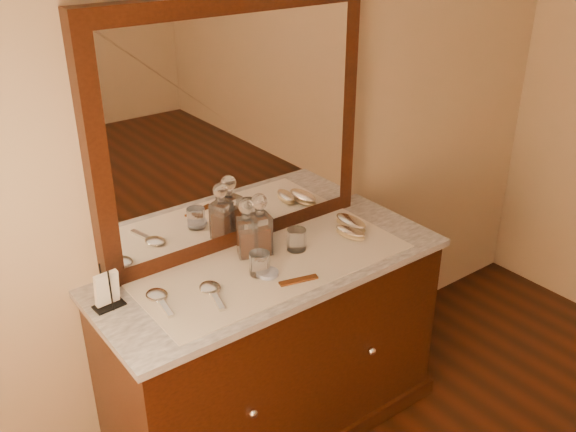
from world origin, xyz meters
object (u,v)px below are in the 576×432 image
(decanter_right, at_px, (260,231))
(brush_far, at_px, (351,223))
(pin_dish, at_px, (268,273))
(napkin_rack, at_px, (107,291))
(hand_mirror_outer, at_px, (158,297))
(mirror_frame, at_px, (235,127))
(decanter_left, at_px, (247,234))
(dresser_cabinet, at_px, (274,352))
(hand_mirror_inner, at_px, (211,290))
(brush_near, at_px, (350,233))
(comb, at_px, (299,280))

(decanter_right, xyz_separation_m, brush_far, (0.44, -0.06, -0.08))
(pin_dish, height_order, napkin_rack, napkin_rack)
(napkin_rack, bearing_deg, hand_mirror_outer, -23.85)
(mirror_frame, xyz_separation_m, decanter_left, (-0.05, -0.14, -0.40))
(dresser_cabinet, height_order, brush_far, brush_far)
(decanter_left, bearing_deg, pin_dish, -97.50)
(napkin_rack, xyz_separation_m, brush_far, (1.09, -0.07, -0.04))
(decanter_left, height_order, hand_mirror_inner, decanter_left)
(decanter_right, xyz_separation_m, hand_mirror_inner, (-0.31, -0.13, -0.09))
(hand_mirror_inner, bearing_deg, brush_near, 0.85)
(brush_near, distance_m, hand_mirror_outer, 0.87)
(decanter_right, xyz_separation_m, hand_mirror_outer, (-0.48, -0.05, -0.09))
(dresser_cabinet, height_order, decanter_right, decanter_right)
(mirror_frame, bearing_deg, hand_mirror_inner, -137.25)
(pin_dish, bearing_deg, comb, -57.88)
(pin_dish, height_order, brush_near, brush_near)
(mirror_frame, bearing_deg, decanter_right, -88.71)
(mirror_frame, bearing_deg, napkin_rack, -167.97)
(decanter_left, bearing_deg, brush_near, -17.06)
(mirror_frame, distance_m, comb, 0.64)
(brush_near, relative_size, hand_mirror_inner, 0.74)
(dresser_cabinet, distance_m, hand_mirror_inner, 0.55)
(brush_far, relative_size, hand_mirror_inner, 0.83)
(decanter_left, height_order, brush_far, decanter_left)
(comb, relative_size, hand_mirror_outer, 0.75)
(dresser_cabinet, relative_size, brush_far, 8.07)
(comb, relative_size, hand_mirror_inner, 0.74)
(napkin_rack, xyz_separation_m, hand_mirror_outer, (0.16, -0.07, -0.05))
(mirror_frame, xyz_separation_m, brush_near, (0.39, -0.27, -0.48))
(comb, xyz_separation_m, hand_mirror_inner, (-0.30, 0.14, 0.00))
(decanter_right, bearing_deg, mirror_frame, 91.29)
(comb, height_order, hand_mirror_inner, hand_mirror_inner)
(hand_mirror_inner, bearing_deg, napkin_rack, 156.70)
(comb, relative_size, napkin_rack, 0.96)
(comb, relative_size, decanter_right, 0.58)
(mirror_frame, height_order, comb, mirror_frame)
(decanter_right, height_order, brush_far, decanter_right)
(comb, xyz_separation_m, decanter_left, (-0.04, 0.28, 0.09))
(decanter_left, bearing_deg, decanter_right, -19.20)
(decanter_left, distance_m, brush_far, 0.51)
(decanter_left, distance_m, hand_mirror_outer, 0.45)
(dresser_cabinet, distance_m, brush_far, 0.65)
(pin_dish, distance_m, brush_far, 0.53)
(napkin_rack, bearing_deg, decanter_right, -1.58)
(mirror_frame, relative_size, decanter_right, 4.52)
(mirror_frame, relative_size, brush_far, 6.91)
(pin_dish, distance_m, brush_near, 0.46)
(napkin_rack, bearing_deg, brush_far, -3.86)
(brush_far, bearing_deg, mirror_frame, 154.89)
(brush_near, bearing_deg, decanter_right, 163.22)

